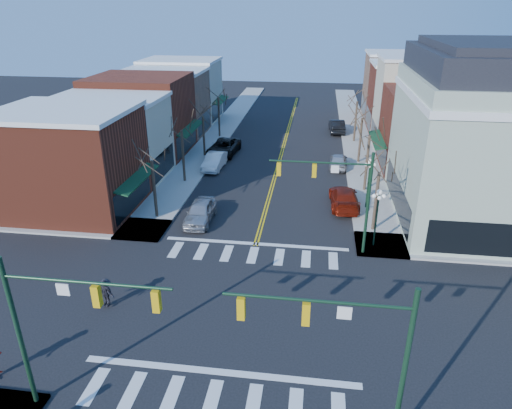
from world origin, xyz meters
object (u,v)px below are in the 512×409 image
at_px(car_left_near, 200,212).
at_px(car_left_mid, 215,161).
at_px(lamppost_corner, 378,208).
at_px(car_right_near, 344,198).
at_px(pedestrian_dark_b, 107,291).
at_px(car_right_far, 337,126).
at_px(car_right_mid, 338,161).
at_px(victorian_corner, 489,136).
at_px(pedestrian_dark_a, 105,293).
at_px(car_left_far, 224,147).
at_px(lamppost_midblock, 369,175).

relative_size(car_left_near, car_left_mid, 1.00).
bearing_deg(lamppost_corner, car_right_near, 105.00).
bearing_deg(pedestrian_dark_b, lamppost_corner, -125.01).
bearing_deg(car_right_far, car_right_mid, 85.77).
bearing_deg(victorian_corner, lamppost_corner, -144.14).
xyz_separation_m(car_left_near, pedestrian_dark_b, (-2.50, -11.27, 0.11)).
bearing_deg(car_left_near, pedestrian_dark_a, -103.23).
distance_m(victorian_corner, car_left_near, 22.39).
bearing_deg(victorian_corner, car_right_far, 112.12).
xyz_separation_m(car_left_near, car_left_mid, (-1.60, 12.32, -0.03)).
xyz_separation_m(car_left_far, car_right_far, (12.80, 11.46, 0.01)).
bearing_deg(lamppost_midblock, car_right_mid, 101.03).
bearing_deg(lamppost_midblock, car_left_near, -162.20).
xyz_separation_m(car_left_far, car_right_mid, (12.63, -2.76, -0.10)).
bearing_deg(car_left_near, lamppost_midblock, 16.92).
xyz_separation_m(lamppost_corner, car_right_near, (-1.80, 6.72, -2.16)).
bearing_deg(lamppost_corner, car_left_far, 126.98).
bearing_deg(car_left_mid, lamppost_corner, -42.54).
bearing_deg(lamppost_corner, car_right_mid, 96.77).
relative_size(car_left_near, car_right_mid, 1.10).
relative_size(car_left_near, car_right_far, 0.93).
relative_size(car_right_near, pedestrian_dark_a, 3.45).
bearing_deg(car_left_near, car_left_far, 94.48).
xyz_separation_m(victorian_corner, pedestrian_dark_b, (-23.80, -14.95, -5.73)).
xyz_separation_m(lamppost_corner, pedestrian_dark_a, (-15.50, -9.09, -2.01)).
height_order(victorian_corner, lamppost_corner, victorian_corner).
bearing_deg(car_right_mid, car_left_far, -8.71).
distance_m(car_left_near, car_right_mid, 18.06).
height_order(car_left_near, car_left_mid, car_left_near).
xyz_separation_m(victorian_corner, car_left_near, (-21.30, -3.67, -5.84)).
bearing_deg(car_right_near, car_right_far, -92.88).
height_order(car_left_mid, pedestrian_dark_a, pedestrian_dark_a).
bearing_deg(victorian_corner, car_left_far, 149.68).
bearing_deg(pedestrian_dark_b, car_right_near, -106.18).
height_order(car_left_near, car_left_far, car_left_far).
xyz_separation_m(victorian_corner, car_left_mid, (-22.90, 8.65, -5.87)).
relative_size(victorian_corner, pedestrian_dark_b, 9.12).
distance_m(car_left_far, car_right_far, 17.18).
distance_m(lamppost_corner, car_left_near, 13.38).
xyz_separation_m(lamppost_corner, car_right_far, (-1.80, 30.85, -2.11)).
bearing_deg(car_left_far, pedestrian_dark_a, -87.23).
bearing_deg(car_right_far, lamppost_midblock, 90.70).
relative_size(car_left_mid, car_right_near, 0.86).
relative_size(lamppost_corner, pedestrian_dark_b, 2.77).
xyz_separation_m(car_right_mid, pedestrian_dark_a, (-13.53, -25.72, 0.21)).
bearing_deg(victorian_corner, car_left_near, -170.21).
height_order(lamppost_corner, lamppost_midblock, same).
xyz_separation_m(victorian_corner, car_left_far, (-22.90, 13.39, -5.81)).
height_order(car_right_near, pedestrian_dark_b, pedestrian_dark_b).
relative_size(car_left_far, car_right_far, 1.17).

